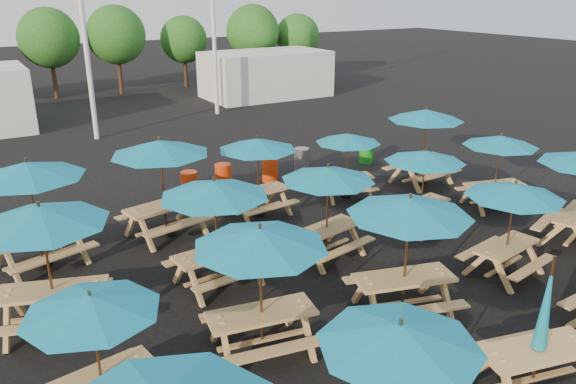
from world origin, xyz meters
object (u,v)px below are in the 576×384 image
picnic_unit_11 (257,148)px  picnic_unit_15 (348,141)px  picnic_unit_13 (514,195)px  waste_bin_1 (223,177)px  picnic_unit_8 (540,338)px  picnic_unit_18 (500,145)px  picnic_unit_10 (328,178)px  picnic_unit_7 (160,152)px  waste_bin_4 (366,152)px  waste_bin_2 (270,169)px  picnic_unit_14 (425,160)px  picnic_unit_3 (28,175)px  picnic_unit_4 (399,343)px  picnic_unit_6 (214,194)px  picnic_unit_5 (260,244)px  picnic_unit_9 (409,213)px  picnic_unit_2 (41,222)px  waste_bin_0 (189,185)px  waste_bin_3 (301,160)px  picnic_unit_19 (426,119)px  picnic_unit_1 (92,310)px

picnic_unit_11 → picnic_unit_15: picnic_unit_11 is taller
picnic_unit_13 → waste_bin_1: picnic_unit_13 is taller
picnic_unit_8 → picnic_unit_18: 8.29m
picnic_unit_8 → picnic_unit_10: size_ratio=0.94×
picnic_unit_7 → waste_bin_4: (8.49, 2.42, -1.82)m
waste_bin_4 → waste_bin_2: bearing=-179.6°
picnic_unit_14 → picnic_unit_18: bearing=-8.6°
picnic_unit_10 → picnic_unit_3: bearing=142.4°
picnic_unit_4 → picnic_unit_13: 6.34m
picnic_unit_6 → picnic_unit_8: (2.85, -5.71, -1.10)m
picnic_unit_10 → picnic_unit_11: (-0.16, 3.11, -0.01)m
picnic_unit_5 → picnic_unit_7: (0.25, 5.65, 0.15)m
picnic_unit_4 → picnic_unit_5: bearing=96.0°
picnic_unit_14 → picnic_unit_4: bearing=-145.0°
picnic_unit_15 → picnic_unit_5: bearing=-122.8°
picnic_unit_8 → picnic_unit_13: size_ratio=0.99×
picnic_unit_3 → waste_bin_4: (11.54, 2.66, -1.80)m
picnic_unit_9 → picnic_unit_10: bearing=103.1°
picnic_unit_3 → picnic_unit_8: 10.49m
picnic_unit_7 → waste_bin_2: picnic_unit_7 is taller
picnic_unit_8 → picnic_unit_11: 8.79m
picnic_unit_5 → picnic_unit_15: (5.91, 5.49, -0.31)m
picnic_unit_2 → picnic_unit_3: picnic_unit_3 is taller
picnic_unit_6 → waste_bin_0: (1.47, 5.34, -1.67)m
picnic_unit_13 → waste_bin_3: bearing=79.4°
waste_bin_1 → picnic_unit_9: bearing=-90.4°
picnic_unit_4 → picnic_unit_6: bearing=90.2°
picnic_unit_10 → picnic_unit_7: bearing=120.7°
picnic_unit_8 → waste_bin_4: size_ratio=2.88×
picnic_unit_4 → waste_bin_0: size_ratio=2.65×
picnic_unit_10 → waste_bin_0: picnic_unit_10 is taller
picnic_unit_13 → picnic_unit_3: bearing=137.4°
picnic_unit_18 → waste_bin_0: bearing=160.1°
picnic_unit_15 → picnic_unit_19: (2.89, -0.20, 0.39)m
waste_bin_1 → waste_bin_2: bearing=-2.5°
picnic_unit_19 → waste_bin_0: picnic_unit_19 is taller
picnic_unit_2 → picnic_unit_15: (8.87, 2.86, -0.40)m
picnic_unit_2 → waste_bin_0: size_ratio=3.66×
picnic_unit_13 → waste_bin_3: (0.14, 8.69, -1.48)m
picnic_unit_11 → waste_bin_2: 3.36m
picnic_unit_4 → picnic_unit_15: (5.62, 8.57, -0.15)m
waste_bin_1 → picnic_unit_19: bearing=-26.0°
picnic_unit_7 → waste_bin_1: picnic_unit_7 is taller
picnic_unit_18 → waste_bin_2: picnic_unit_18 is taller
picnic_unit_1 → picnic_unit_6: size_ratio=0.91×
picnic_unit_6 → picnic_unit_14: (5.87, 0.02, -0.20)m
picnic_unit_2 → picnic_unit_4: size_ratio=1.38×
waste_bin_3 → picnic_unit_4: bearing=-117.0°
picnic_unit_14 → waste_bin_3: bearing=81.9°
picnic_unit_8 → picnic_unit_10: (-0.08, 5.62, 0.99)m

